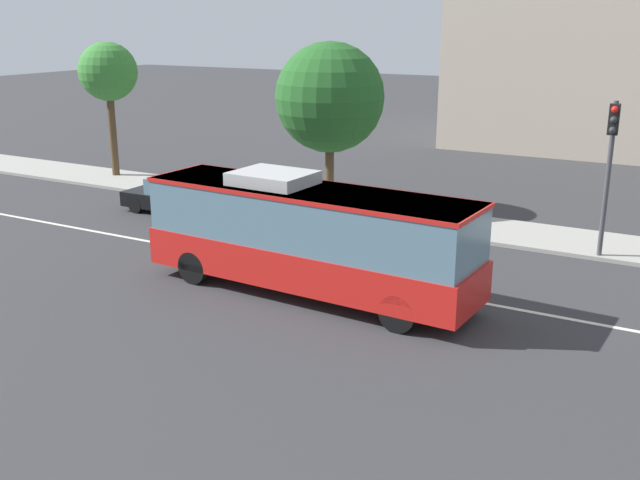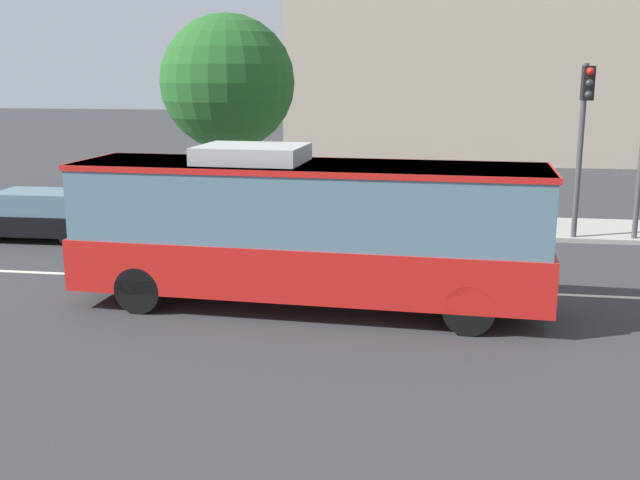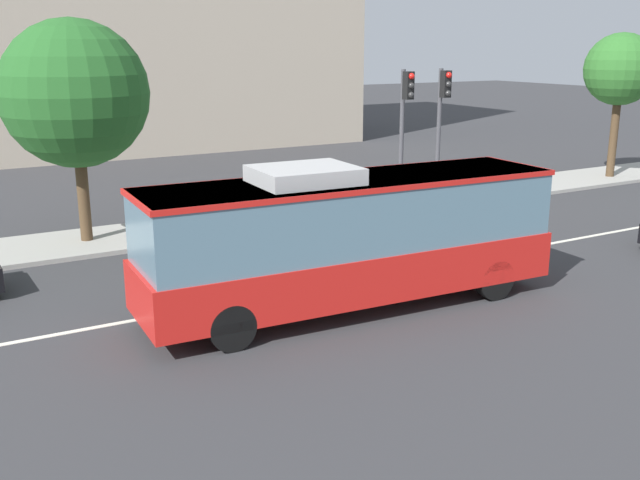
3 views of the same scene
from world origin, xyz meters
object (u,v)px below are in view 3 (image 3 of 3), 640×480
at_px(traffic_light_near_corner, 405,117).
at_px(street_tree_kerbside_right, 621,70).
at_px(transit_bus, 351,234).
at_px(traffic_light_mid_block, 442,114).
at_px(street_tree_kerbside_left, 75,94).

distance_m(traffic_light_near_corner, street_tree_kerbside_right, 12.75).
bearing_deg(traffic_light_near_corner, transit_bus, -48.04).
height_order(traffic_light_mid_block, street_tree_kerbside_left, street_tree_kerbside_left).
xyz_separation_m(traffic_light_near_corner, street_tree_kerbside_right, (12.62, 1.13, 1.36)).
height_order(traffic_light_mid_block, street_tree_kerbside_right, street_tree_kerbside_right).
bearing_deg(traffic_light_near_corner, street_tree_kerbside_right, 90.20).
relative_size(traffic_light_near_corner, traffic_light_mid_block, 1.00).
xyz_separation_m(traffic_light_near_corner, street_tree_kerbside_left, (-10.96, 1.58, 1.05)).
distance_m(transit_bus, traffic_light_mid_block, 11.46).
bearing_deg(street_tree_kerbside_right, street_tree_kerbside_left, 178.91).
xyz_separation_m(transit_bus, traffic_light_mid_block, (8.58, 7.39, 1.75)).
height_order(traffic_light_near_corner, traffic_light_mid_block, same).
bearing_deg(traffic_light_mid_block, traffic_light_near_corner, -88.24).
height_order(transit_bus, street_tree_kerbside_right, street_tree_kerbside_right).
distance_m(transit_bus, traffic_light_near_corner, 10.16).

